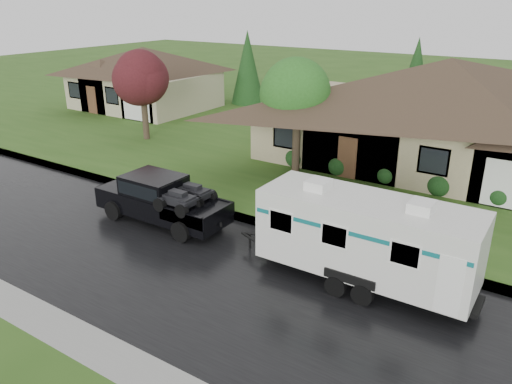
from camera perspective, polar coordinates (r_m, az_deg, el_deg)
ground at (r=17.71m, az=2.08°, el=-7.83°), size 140.00×140.00×0.00m
road at (r=16.26m, az=-1.65°, el=-10.70°), size 140.00×8.00×0.01m
curb at (r=19.42m, az=5.54°, el=-4.88°), size 140.00×0.50×0.15m
lawn at (r=30.58m, az=16.87°, el=4.21°), size 140.00×26.00×0.15m
house_main at (r=28.14m, az=21.42°, el=9.62°), size 19.44×10.80×6.90m
house_far at (r=41.98m, az=-12.59°, el=13.17°), size 10.80×8.64×5.80m
tree_left_green at (r=24.98m, az=4.79°, el=11.11°), size 3.53×3.53×5.85m
tree_red at (r=32.18m, az=-12.91°, el=12.55°), size 3.33×3.33×5.51m
shrub_row at (r=24.66m, az=17.47°, el=1.48°), size 13.60×1.00×1.00m
pickup_truck at (r=20.65m, az=-10.95°, el=-0.62°), size 5.80×2.20×1.93m
travel_trailer at (r=15.97m, az=12.51°, el=-4.91°), size 7.15×2.51×3.21m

